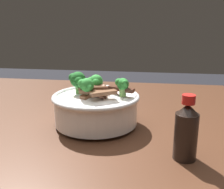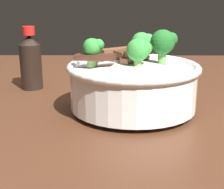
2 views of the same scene
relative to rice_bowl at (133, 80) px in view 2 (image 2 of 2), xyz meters
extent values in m
cube|color=#472819|center=(0.13, 0.02, -0.08)|extent=(1.16, 1.09, 0.05)
cube|color=#472819|center=(-0.37, 0.49, -0.48)|extent=(0.07, 0.07, 0.75)
cylinder|color=white|center=(0.00, 0.00, -0.05)|extent=(0.11, 0.11, 0.01)
cylinder|color=white|center=(0.00, 0.00, -0.01)|extent=(0.22, 0.22, 0.07)
torus|color=white|center=(0.00, 0.00, 0.02)|extent=(0.23, 0.23, 0.01)
ellipsoid|color=white|center=(0.00, 0.00, 0.01)|extent=(0.18, 0.18, 0.05)
cube|color=#4C2B1E|center=(-0.06, -0.01, 0.04)|extent=(0.07, 0.04, 0.01)
cube|color=#563323|center=(0.00, 0.03, 0.04)|extent=(0.08, 0.04, 0.02)
cube|color=brown|center=(0.00, 0.03, 0.04)|extent=(0.07, 0.04, 0.02)
cube|color=brown|center=(0.00, 0.02, 0.04)|extent=(0.06, 0.08, 0.03)
cube|color=#563323|center=(-0.01, 0.00, 0.05)|extent=(0.06, 0.05, 0.01)
cube|color=brown|center=(-0.03, 0.04, 0.04)|extent=(0.07, 0.05, 0.01)
cube|color=brown|center=(0.00, 0.00, 0.04)|extent=(0.05, 0.06, 0.02)
cylinder|color=#7AB256|center=(0.01, 0.03, 0.04)|extent=(0.01, 0.01, 0.02)
sphere|color=green|center=(0.01, 0.03, 0.06)|extent=(0.04, 0.04, 0.04)
sphere|color=green|center=(0.03, 0.03, 0.06)|extent=(0.02, 0.02, 0.02)
sphere|color=green|center=(0.01, 0.04, 0.06)|extent=(0.02, 0.02, 0.02)
cylinder|color=#5B9947|center=(0.05, 0.00, 0.04)|extent=(0.01, 0.01, 0.03)
sphere|color=#1E6023|center=(0.05, 0.00, 0.07)|extent=(0.04, 0.04, 0.04)
sphere|color=#1E6023|center=(0.06, 0.00, 0.07)|extent=(0.02, 0.02, 0.02)
sphere|color=#1E6023|center=(0.04, 0.01, 0.06)|extent=(0.02, 0.02, 0.02)
cylinder|color=#7AB256|center=(0.00, -0.03, 0.03)|extent=(0.01, 0.01, 0.02)
sphere|color=green|center=(0.00, -0.03, 0.06)|extent=(0.04, 0.04, 0.04)
sphere|color=green|center=(0.02, -0.02, 0.06)|extent=(0.02, 0.02, 0.02)
sphere|color=green|center=(0.00, -0.02, 0.06)|extent=(0.02, 0.02, 0.02)
cylinder|color=#7AB256|center=(-0.07, -0.01, 0.04)|extent=(0.02, 0.02, 0.02)
sphere|color=#2D8433|center=(-0.07, -0.01, 0.06)|extent=(0.03, 0.03, 0.03)
sphere|color=#2D8433|center=(-0.06, -0.01, 0.06)|extent=(0.02, 0.02, 0.02)
sphere|color=#2D8433|center=(-0.07, 0.00, 0.06)|extent=(0.02, 0.02, 0.02)
cylinder|color=black|center=(-0.21, 0.15, -0.01)|extent=(0.05, 0.05, 0.10)
cone|color=black|center=(-0.21, 0.15, 0.05)|extent=(0.04, 0.04, 0.02)
cylinder|color=red|center=(-0.21, 0.15, 0.07)|extent=(0.03, 0.03, 0.02)
camera|label=1|loc=(-0.14, 0.65, 0.21)|focal=42.61mm
camera|label=2|loc=(-0.03, -0.57, 0.14)|focal=54.45mm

